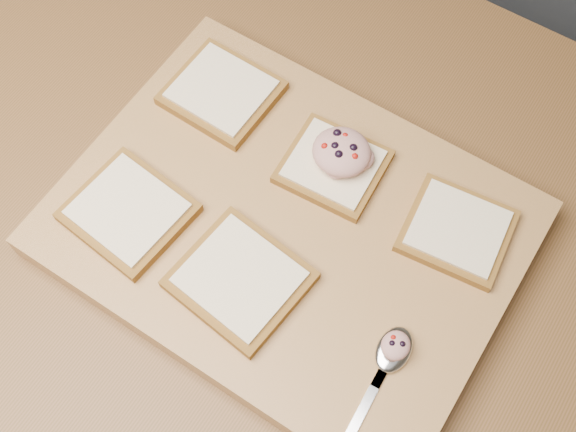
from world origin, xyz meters
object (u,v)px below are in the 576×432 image
at_px(tuna_salad_dollop, 342,152).
at_px(spoon, 388,360).
at_px(cutting_board, 288,229).
at_px(bread_far_center, 333,166).

distance_m(tuna_salad_dollop, spoon, 0.23).
xyz_separation_m(cutting_board, spoon, (0.17, -0.08, 0.02)).
height_order(bread_far_center, spoon, bread_far_center).
xyz_separation_m(bread_far_center, spoon, (0.16, -0.16, -0.00)).
height_order(bread_far_center, tuna_salad_dollop, tuna_salad_dollop).
bearing_deg(tuna_salad_dollop, cutting_board, -97.18).
height_order(cutting_board, bread_far_center, bread_far_center).
bearing_deg(cutting_board, spoon, -24.46).
bearing_deg(cutting_board, bread_far_center, 84.95).
relative_size(tuna_salad_dollop, spoon, 0.38).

